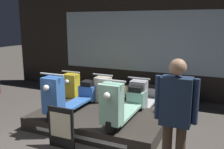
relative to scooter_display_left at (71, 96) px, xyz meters
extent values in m
cube|color=#28231E|center=(0.56, 2.72, 0.99)|extent=(8.69, 0.08, 3.20)
cube|color=silver|center=(0.56, 2.67, 0.94)|extent=(4.78, 0.01, 1.70)
cube|color=#2D2823|center=(0.59, 0.09, -0.47)|extent=(2.62, 1.56, 0.27)
cube|color=silver|center=(0.59, -0.69, -0.49)|extent=(1.83, 0.01, 0.07)
cylinder|color=black|center=(0.00, -0.59, -0.20)|extent=(0.09, 0.29, 0.29)
cylinder|color=black|center=(0.00, 0.76, -0.20)|extent=(0.09, 0.29, 0.29)
cube|color=#386BBC|center=(0.00, 0.09, -0.21)|extent=(0.33, 1.26, 0.05)
cube|color=#386BBC|center=(0.00, -0.56, 0.16)|extent=(0.35, 0.26, 0.69)
cube|color=#386BBC|center=(0.00, 0.74, -0.12)|extent=(0.37, 0.30, 0.33)
cube|color=black|center=(0.00, 0.74, 0.10)|extent=(0.27, 0.27, 0.11)
cylinder|color=silver|center=(0.00, -0.57, 0.57)|extent=(0.50, 0.03, 0.03)
sphere|color=white|center=(0.00, -0.75, 0.35)|extent=(0.11, 0.11, 0.11)
cylinder|color=black|center=(1.18, -0.59, -0.20)|extent=(0.09, 0.29, 0.29)
cylinder|color=black|center=(1.18, 0.76, -0.20)|extent=(0.09, 0.29, 0.29)
cube|color=#8EC6AD|center=(1.18, 0.09, -0.21)|extent=(0.33, 1.26, 0.05)
cube|color=#8EC6AD|center=(1.18, -0.56, 0.16)|extent=(0.35, 0.26, 0.69)
cube|color=#8EC6AD|center=(1.18, 0.74, -0.12)|extent=(0.37, 0.30, 0.33)
cube|color=black|center=(1.18, 0.74, 0.10)|extent=(0.27, 0.27, 0.11)
cylinder|color=silver|center=(1.18, -0.57, 0.57)|extent=(0.50, 0.03, 0.03)
sphere|color=white|center=(1.18, -0.75, 0.35)|extent=(0.11, 0.11, 0.11)
cylinder|color=black|center=(-0.56, 0.87, -0.46)|extent=(0.09, 0.29, 0.29)
cylinder|color=black|center=(-0.56, 2.22, -0.46)|extent=(0.09, 0.29, 0.29)
cube|color=yellow|center=(-0.56, 1.55, -0.47)|extent=(0.33, 1.26, 0.05)
cube|color=yellow|center=(-0.56, 0.89, -0.10)|extent=(0.35, 0.26, 0.69)
cube|color=yellow|center=(-0.56, 2.20, -0.39)|extent=(0.37, 0.30, 0.33)
cube|color=black|center=(-0.56, 2.19, -0.17)|extent=(0.27, 0.27, 0.11)
cylinder|color=silver|center=(-0.56, 0.88, 0.30)|extent=(0.50, 0.03, 0.03)
sphere|color=white|center=(-0.56, 0.71, 0.09)|extent=(0.11, 0.11, 0.11)
cylinder|color=black|center=(0.31, 0.87, -0.46)|extent=(0.09, 0.29, 0.29)
cylinder|color=black|center=(0.31, 2.22, -0.46)|extent=(0.09, 0.29, 0.29)
cube|color=beige|center=(0.31, 1.55, -0.47)|extent=(0.33, 1.26, 0.05)
cube|color=beige|center=(0.31, 0.89, -0.10)|extent=(0.35, 0.26, 0.69)
cube|color=beige|center=(0.31, 2.20, -0.39)|extent=(0.37, 0.30, 0.33)
cube|color=black|center=(0.31, 2.19, -0.17)|extent=(0.27, 0.27, 0.11)
cylinder|color=silver|center=(0.31, 0.88, 0.30)|extent=(0.50, 0.03, 0.03)
sphere|color=white|center=(0.31, 0.71, 0.09)|extent=(0.11, 0.11, 0.11)
cylinder|color=black|center=(1.18, 0.87, -0.46)|extent=(0.09, 0.29, 0.29)
cylinder|color=black|center=(1.18, 2.22, -0.46)|extent=(0.09, 0.29, 0.29)
cube|color=#BCBCC1|center=(1.18, 1.55, -0.47)|extent=(0.33, 1.26, 0.05)
cube|color=#BCBCC1|center=(1.18, 0.89, -0.10)|extent=(0.35, 0.26, 0.69)
cube|color=#BCBCC1|center=(1.18, 2.20, -0.39)|extent=(0.37, 0.30, 0.33)
cube|color=black|center=(1.18, 2.19, -0.17)|extent=(0.27, 0.27, 0.11)
cylinder|color=silver|center=(1.18, 0.88, 0.30)|extent=(0.50, 0.03, 0.03)
sphere|color=white|center=(1.18, 0.71, 0.09)|extent=(0.11, 0.11, 0.11)
cylinder|color=black|center=(2.05, 0.87, -0.46)|extent=(0.09, 0.29, 0.29)
cylinder|color=black|center=(2.05, 2.22, -0.46)|extent=(0.09, 0.29, 0.29)
cube|color=black|center=(2.05, 1.55, -0.47)|extent=(0.33, 1.26, 0.05)
cube|color=black|center=(2.05, 0.89, -0.10)|extent=(0.35, 0.26, 0.69)
cube|color=black|center=(2.05, 2.20, -0.39)|extent=(0.37, 0.30, 0.33)
cube|color=black|center=(2.05, 2.19, -0.17)|extent=(0.27, 0.27, 0.11)
cylinder|color=silver|center=(2.05, 0.88, 0.30)|extent=(0.50, 0.03, 0.03)
sphere|color=white|center=(2.05, 0.71, 0.09)|extent=(0.11, 0.11, 0.11)
cube|color=#1E2D47|center=(2.29, -1.06, 0.50)|extent=(0.39, 0.22, 0.63)
cylinder|color=#1E2D47|center=(2.06, -1.06, 0.53)|extent=(0.08, 0.08, 0.58)
cylinder|color=#1E2D47|center=(2.53, -1.06, 0.53)|extent=(0.08, 0.08, 0.58)
sphere|color=#A87A5B|center=(2.29, -1.06, 0.94)|extent=(0.22, 0.22, 0.22)
cube|color=black|center=(0.42, -0.93, -0.25)|extent=(0.49, 0.04, 0.72)
cube|color=beige|center=(0.42, -0.95, -0.19)|extent=(0.40, 0.01, 0.43)
camera|label=1|loc=(2.78, -4.15, 1.49)|focal=40.00mm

